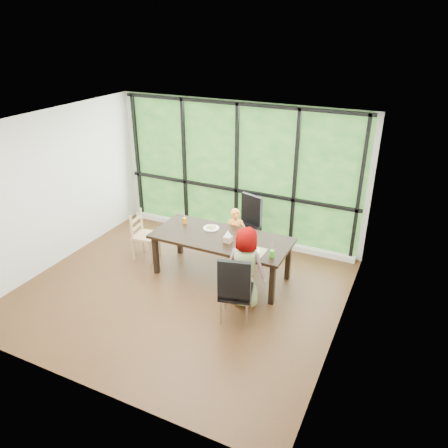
{
  "coord_description": "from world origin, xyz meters",
  "views": [
    {
      "loc": [
        3.17,
        -5.04,
        4.02
      ],
      "look_at": [
        0.49,
        0.6,
        1.05
      ],
      "focal_mm": 34.68,
      "sensor_mm": 36.0,
      "label": 1
    }
  ],
  "objects_px": {
    "chair_interior_leather": "(236,287)",
    "dining_table": "(221,257)",
    "child_toddler": "(236,235)",
    "green_cup": "(272,254)",
    "plate_near": "(252,251)",
    "orange_cup": "(185,221)",
    "chair_end_beech": "(146,236)",
    "tissue_box": "(228,239)",
    "child_older": "(246,267)",
    "plate_far": "(211,228)",
    "chair_window_leather": "(245,225)"
  },
  "relations": [
    {
      "from": "chair_interior_leather",
      "to": "dining_table",
      "type": "bearing_deg",
      "value": -68.72
    },
    {
      "from": "dining_table",
      "to": "child_toddler",
      "type": "distance_m",
      "value": 0.61
    },
    {
      "from": "child_toddler",
      "to": "green_cup",
      "type": "height_order",
      "value": "child_toddler"
    },
    {
      "from": "chair_interior_leather",
      "to": "plate_near",
      "type": "relative_size",
      "value": 4.08
    },
    {
      "from": "orange_cup",
      "to": "green_cup",
      "type": "distance_m",
      "value": 1.86
    },
    {
      "from": "dining_table",
      "to": "plate_near",
      "type": "bearing_deg",
      "value": -19.88
    },
    {
      "from": "chair_end_beech",
      "to": "green_cup",
      "type": "bearing_deg",
      "value": -101.93
    },
    {
      "from": "child_toddler",
      "to": "chair_end_beech",
      "type": "bearing_deg",
      "value": -172.27
    },
    {
      "from": "chair_end_beech",
      "to": "tissue_box",
      "type": "xyz_separation_m",
      "value": [
        1.69,
        -0.1,
        0.35
      ]
    },
    {
      "from": "chair_interior_leather",
      "to": "child_toddler",
      "type": "distance_m",
      "value": 1.72
    },
    {
      "from": "tissue_box",
      "to": "orange_cup",
      "type": "bearing_deg",
      "value": 162.06
    },
    {
      "from": "dining_table",
      "to": "child_older",
      "type": "relative_size",
      "value": 1.79
    },
    {
      "from": "chair_interior_leather",
      "to": "chair_end_beech",
      "type": "distance_m",
      "value": 2.42
    },
    {
      "from": "child_toddler",
      "to": "tissue_box",
      "type": "distance_m",
      "value": 0.8
    },
    {
      "from": "plate_far",
      "to": "plate_near",
      "type": "relative_size",
      "value": 1.03
    },
    {
      "from": "chair_end_beech",
      "to": "plate_near",
      "type": "height_order",
      "value": "chair_end_beech"
    },
    {
      "from": "chair_window_leather",
      "to": "orange_cup",
      "type": "bearing_deg",
      "value": -118.06
    },
    {
      "from": "dining_table",
      "to": "plate_far",
      "type": "bearing_deg",
      "value": 144.21
    },
    {
      "from": "plate_far",
      "to": "tissue_box",
      "type": "xyz_separation_m",
      "value": [
        0.47,
        -0.33,
        0.04
      ]
    },
    {
      "from": "chair_end_beech",
      "to": "plate_near",
      "type": "relative_size",
      "value": 3.4
    },
    {
      "from": "chair_end_beech",
      "to": "child_older",
      "type": "height_order",
      "value": "child_older"
    },
    {
      "from": "dining_table",
      "to": "chair_window_leather",
      "type": "bearing_deg",
      "value": 89.68
    },
    {
      "from": "chair_interior_leather",
      "to": "green_cup",
      "type": "height_order",
      "value": "chair_interior_leather"
    },
    {
      "from": "green_cup",
      "to": "tissue_box",
      "type": "xyz_separation_m",
      "value": [
        -0.81,
        0.15,
        -0.0
      ]
    },
    {
      "from": "plate_far",
      "to": "child_older",
      "type": "bearing_deg",
      "value": -38.25
    },
    {
      "from": "child_older",
      "to": "tissue_box",
      "type": "height_order",
      "value": "child_older"
    },
    {
      "from": "chair_interior_leather",
      "to": "chair_end_beech",
      "type": "relative_size",
      "value": 1.2
    },
    {
      "from": "dining_table",
      "to": "chair_interior_leather",
      "type": "height_order",
      "value": "chair_interior_leather"
    },
    {
      "from": "chair_window_leather",
      "to": "green_cup",
      "type": "relative_size",
      "value": 9.68
    },
    {
      "from": "chair_window_leather",
      "to": "child_toddler",
      "type": "xyz_separation_m",
      "value": [
        -0.01,
        -0.4,
        -0.04
      ]
    },
    {
      "from": "chair_end_beech",
      "to": "orange_cup",
      "type": "distance_m",
      "value": 0.82
    },
    {
      "from": "chair_window_leather",
      "to": "plate_near",
      "type": "distance_m",
      "value": 1.41
    },
    {
      "from": "chair_interior_leather",
      "to": "child_older",
      "type": "relative_size",
      "value": 0.84
    },
    {
      "from": "chair_interior_leather",
      "to": "chair_window_leather",
      "type": "bearing_deg",
      "value": -85.22
    },
    {
      "from": "chair_interior_leather",
      "to": "plate_near",
      "type": "distance_m",
      "value": 0.77
    },
    {
      "from": "orange_cup",
      "to": "green_cup",
      "type": "bearing_deg",
      "value": -14.7
    },
    {
      "from": "dining_table",
      "to": "chair_end_beech",
      "type": "xyz_separation_m",
      "value": [
        -1.52,
        -0.02,
        0.08
      ]
    },
    {
      "from": "dining_table",
      "to": "chair_end_beech",
      "type": "distance_m",
      "value": 1.52
    },
    {
      "from": "child_older",
      "to": "tissue_box",
      "type": "xyz_separation_m",
      "value": [
        -0.51,
        0.44,
        0.16
      ]
    },
    {
      "from": "chair_end_beech",
      "to": "tissue_box",
      "type": "bearing_deg",
      "value": -99.54
    },
    {
      "from": "chair_end_beech",
      "to": "child_older",
      "type": "relative_size",
      "value": 0.7
    },
    {
      "from": "plate_near",
      "to": "chair_end_beech",
      "type": "bearing_deg",
      "value": 174.44
    },
    {
      "from": "chair_interior_leather",
      "to": "tissue_box",
      "type": "distance_m",
      "value": 1.03
    },
    {
      "from": "child_toddler",
      "to": "tissue_box",
      "type": "relative_size",
      "value": 8.25
    },
    {
      "from": "chair_end_beech",
      "to": "orange_cup",
      "type": "height_order",
      "value": "chair_end_beech"
    },
    {
      "from": "chair_interior_leather",
      "to": "orange_cup",
      "type": "xyz_separation_m",
      "value": [
        -1.52,
        1.17,
        0.26
      ]
    },
    {
      "from": "green_cup",
      "to": "plate_far",
      "type": "bearing_deg",
      "value": 159.36
    },
    {
      "from": "green_cup",
      "to": "tissue_box",
      "type": "distance_m",
      "value": 0.82
    },
    {
      "from": "green_cup",
      "to": "chair_end_beech",
      "type": "bearing_deg",
      "value": 174.34
    },
    {
      "from": "chair_interior_leather",
      "to": "orange_cup",
      "type": "bearing_deg",
      "value": -52.4
    }
  ]
}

